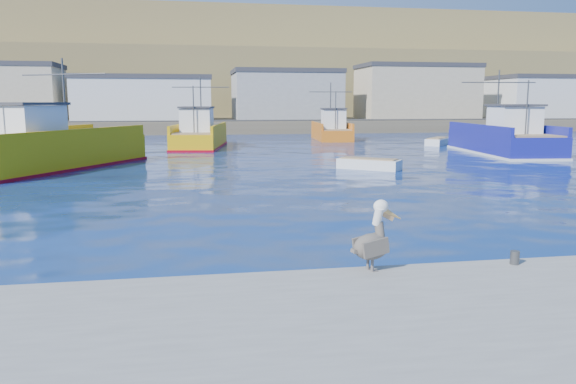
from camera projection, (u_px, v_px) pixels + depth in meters
The scene contains 11 objects.
ground at pixel (341, 252), 15.20m from camera, with size 260.00×260.00×0.00m, color #08145F.
dock_bollards at pixel (411, 263), 11.89m from camera, with size 36.20×0.20×0.30m.
far_shore at pixel (207, 79), 120.00m from camera, with size 200.00×81.00×24.00m.
trawler_yellow_a at pixel (49, 150), 34.18m from camera, with size 10.57×14.28×6.83m.
trawler_yellow_b at pixel (199, 136), 50.55m from camera, with size 5.57×11.48×6.48m.
trawler_blue at pixel (504, 140), 44.37m from camera, with size 6.09×13.11×6.69m.
boat_orange at pixel (332, 130), 60.97m from camera, with size 4.71×9.29×6.17m.
skiff_left at pixel (39, 161), 36.04m from camera, with size 4.51×3.64×0.95m.
skiff_mid at pixel (369, 165), 34.11m from camera, with size 3.77×3.40×0.82m.
skiff_far at pixel (438, 142), 53.45m from camera, with size 3.66×3.95×0.87m.
pelican at pixel (373, 240), 11.80m from camera, with size 1.22×0.66×1.51m.
Camera 1 is at (-3.97, -14.28, 4.01)m, focal length 35.00 mm.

